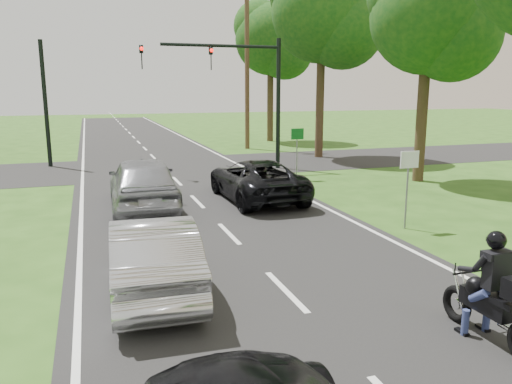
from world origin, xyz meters
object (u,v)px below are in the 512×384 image
at_px(dark_suv, 256,179).
at_px(sign_green, 297,141).
at_px(silver_suv, 143,183).
at_px(sign_white, 409,171).
at_px(silver_sedan, 152,254).
at_px(motorcycle_rider, 495,300).
at_px(utility_pole_far, 247,66).
at_px(traffic_signal, 240,80).

xyz_separation_m(dark_suv, sign_green, (2.90, 3.26, 0.90)).
relative_size(silver_suv, sign_green, 2.34).
bearing_deg(silver_suv, sign_white, 146.86).
bearing_deg(sign_green, silver_sedan, -125.59).
bearing_deg(dark_suv, sign_white, 118.53).
height_order(silver_sedan, sign_green, sign_green).
xyz_separation_m(motorcycle_rider, sign_green, (2.71, 13.76, 0.91)).
relative_size(dark_suv, sign_green, 2.34).
relative_size(motorcycle_rider, utility_pole_far, 0.20).
bearing_deg(motorcycle_rider, silver_sedan, 140.93).
relative_size(dark_suv, silver_suv, 1.00).
distance_m(silver_sedan, sign_green, 12.48).
height_order(silver_suv, sign_green, sign_green).
xyz_separation_m(dark_suv, utility_pole_far, (4.20, 14.28, 4.38)).
xyz_separation_m(motorcycle_rider, utility_pole_far, (4.01, 24.78, 4.39)).
bearing_deg(motorcycle_rider, sign_green, 78.54).
relative_size(motorcycle_rider, silver_suv, 0.41).
bearing_deg(silver_suv, silver_sedan, 87.05).
height_order(traffic_signal, utility_pole_far, utility_pole_far).
relative_size(silver_suv, sign_white, 2.34).
bearing_deg(dark_suv, motorcycle_rider, 89.90).
xyz_separation_m(silver_sedan, silver_suv, (0.53, 6.64, 0.14)).
xyz_separation_m(dark_suv, sign_white, (2.70, -4.74, 0.90)).
bearing_deg(motorcycle_rider, sign_white, 66.14).
bearing_deg(silver_suv, utility_pole_far, -117.30).
relative_size(dark_suv, silver_sedan, 1.16).
relative_size(traffic_signal, sign_green, 3.00).
bearing_deg(motorcycle_rider, dark_suv, 90.71).
xyz_separation_m(motorcycle_rider, dark_suv, (-0.19, 10.50, 0.01)).
xyz_separation_m(dark_suv, silver_suv, (-3.81, -0.22, 0.16)).
bearing_deg(traffic_signal, sign_white, -82.95).
bearing_deg(dark_suv, traffic_signal, -103.16).
distance_m(silver_sedan, sign_white, 7.41).
relative_size(traffic_signal, sign_white, 3.00).
xyz_separation_m(motorcycle_rider, silver_sedan, (-4.53, 3.64, 0.03)).
relative_size(sign_white, sign_green, 1.00).
bearing_deg(utility_pole_far, silver_sedan, -112.01).
xyz_separation_m(silver_sedan, sign_green, (7.24, 10.12, 0.88)).
distance_m(silver_suv, utility_pole_far, 17.10).
xyz_separation_m(silver_suv, traffic_signal, (5.15, 6.50, 3.28)).
relative_size(motorcycle_rider, sign_green, 0.96).
height_order(dark_suv, utility_pole_far, utility_pole_far).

